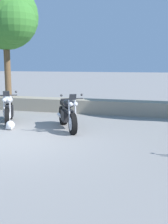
{
  "coord_description": "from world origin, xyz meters",
  "views": [
    {
      "loc": [
        3.99,
        -6.69,
        2.04
      ],
      "look_at": [
        1.72,
        1.2,
        0.65
      ],
      "focal_mm": 46.43,
      "sensor_mm": 36.0,
      "label": 1
    }
  ],
  "objects_px": {
    "motorcycle_silver_near_left": "(8,109)",
    "leafy_tree_mid_left": "(7,18)",
    "rider_helmet": "(10,125)",
    "motorcycle_black_centre": "(68,114)"
  },
  "relations": [
    {
      "from": "motorcycle_silver_near_left",
      "to": "leafy_tree_mid_left",
      "type": "distance_m",
      "value": 4.78
    },
    {
      "from": "motorcycle_silver_near_left",
      "to": "rider_helmet",
      "type": "height_order",
      "value": "motorcycle_silver_near_left"
    },
    {
      "from": "motorcycle_silver_near_left",
      "to": "rider_helmet",
      "type": "bearing_deg",
      "value": -57.27
    },
    {
      "from": "motorcycle_silver_near_left",
      "to": "rider_helmet",
      "type": "distance_m",
      "value": 1.1
    },
    {
      "from": "motorcycle_black_centre",
      "to": "leafy_tree_mid_left",
      "type": "distance_m",
      "value": 6.07
    },
    {
      "from": "rider_helmet",
      "to": "leafy_tree_mid_left",
      "type": "relative_size",
      "value": 0.06
    },
    {
      "from": "motorcycle_silver_near_left",
      "to": "rider_helmet",
      "type": "relative_size",
      "value": 6.79
    },
    {
      "from": "motorcycle_black_centre",
      "to": "leafy_tree_mid_left",
      "type": "height_order",
      "value": "leafy_tree_mid_left"
    },
    {
      "from": "motorcycle_black_centre",
      "to": "leafy_tree_mid_left",
      "type": "bearing_deg",
      "value": 140.51
    },
    {
      "from": "motorcycle_silver_near_left",
      "to": "rider_helmet",
      "type": "xyz_separation_m",
      "value": [
        0.56,
        -0.88,
        -0.35
      ]
    }
  ]
}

